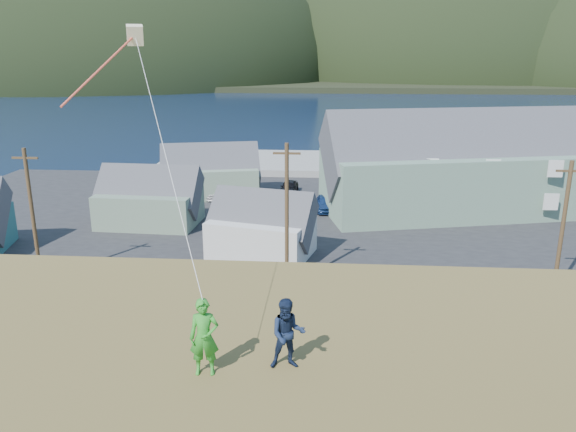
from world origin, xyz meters
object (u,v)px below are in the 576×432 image
Objects in this scene: wharf at (266,163)px; kite_flyer_green at (204,337)px; kite_flyer_navy at (288,334)px; lodge at (501,164)px; shed_white at (262,227)px; shed_palegreen_far at (211,172)px; shed_palegreen_near at (149,199)px.

kite_flyer_green is at bearing -84.71° from wharf.
kite_flyer_navy is (1.80, 0.40, -0.06)m from kite_flyer_green.
kite_flyer_green is at bearing -127.46° from lodge.
kite_flyer_navy is (3.85, -26.20, 5.79)m from shed_white.
lodge reaches higher than kite_flyer_navy.
shed_palegreen_far is at bearing 127.19° from shed_white.
kite_flyer_green is at bearing -71.46° from shed_white.
shed_palegreen_far is (3.05, 10.16, 0.18)m from shed_palegreen_near.
shed_palegreen_far is 6.00× the size of kite_flyer_green.
kite_flyer_navy is at bearing -125.48° from lodge.
shed_palegreen_near is 1.06× the size of shed_white.
shed_palegreen_near is at bearing 160.76° from shed_white.
kite_flyer_navy reaches higher than wharf.
kite_flyer_navy reaches higher than shed_white.
shed_palegreen_near is (-6.78, -26.14, 1.87)m from wharf.
kite_flyer_navy is (11.04, -43.10, 5.53)m from shed_palegreen_far.
shed_white is (-20.07, -13.57, -2.10)m from lodge.
kite_flyer_green is at bearing -175.55° from kite_flyer_navy.
shed_white is 4.97× the size of kite_flyer_navy.
wharf is 15.70× the size of kite_flyer_navy.
shed_white is 4.62× the size of kite_flyer_green.
wharf is 60.23m from kite_flyer_green.
shed_white is at bearing -159.23° from lodge.
shed_white is at bearing -84.00° from wharf.
lodge is 31.14m from shed_palegreen_near.
kite_flyer_green reaches higher than shed_white.
wharf is at bearing 110.13° from shed_white.
shed_palegreen_near is 0.81× the size of shed_palegreen_far.
wharf is at bearing 63.39° from shed_palegreen_far.
shed_white is 27.11m from kite_flyer_navy.
shed_white is (3.46, -32.89, 1.79)m from wharf.
shed_white is at bearing -80.40° from shed_palegreen_far.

